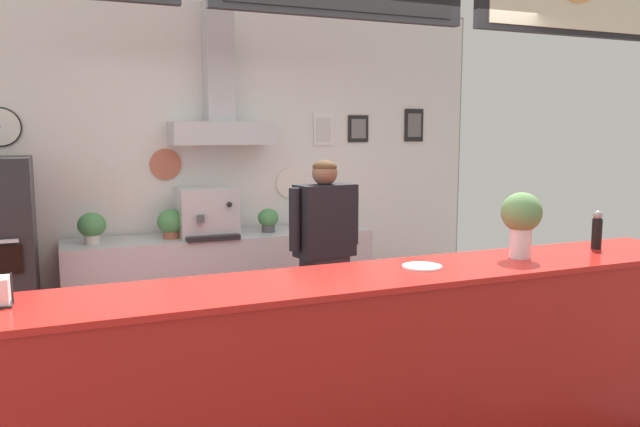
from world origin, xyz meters
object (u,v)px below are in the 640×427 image
potted_thyme (171,223)px  basil_vase (521,220)px  shop_worker (325,262)px  potted_basil (92,227)px  espresso_machine (207,213)px  potted_rosemary (314,215)px  potted_oregano (268,219)px  pepper_grinder (597,230)px  condiment_plate (422,267)px

potted_thyme → basil_vase: size_ratio=0.66×
shop_worker → potted_basil: bearing=-45.3°
espresso_machine → potted_rosemary: 1.00m
espresso_machine → potted_thyme: 0.31m
espresso_machine → potted_oregano: espresso_machine is taller
potted_rosemary → basil_vase: bearing=-84.4°
shop_worker → potted_thyme: bearing=-60.1°
potted_basil → pepper_grinder: bearing=-41.1°
condiment_plate → pepper_grinder: (1.27, 0.05, 0.11)m
potted_basil → potted_rosemary: bearing=0.1°
espresso_machine → potted_thyme: espresso_machine is taller
pepper_grinder → potted_oregano: bearing=118.2°
shop_worker → condiment_plate: shop_worker is taller
potted_oregano → potted_basil: 1.48m
potted_oregano → potted_basil: potted_basil is taller
shop_worker → pepper_grinder: size_ratio=6.88×
potted_thyme → potted_oregano: 0.86m
potted_thyme → potted_oregano: potted_thyme is taller
condiment_plate → shop_worker: bearing=89.3°
shop_worker → potted_rosemary: shop_worker is taller
shop_worker → potted_thyme: 1.47m
potted_thyme → basil_vase: 2.93m
basil_vase → pepper_grinder: 0.63m
espresso_machine → condiment_plate: size_ratio=2.34×
basil_vase → pepper_grinder: (0.62, 0.04, -0.10)m
potted_oregano → pepper_grinder: 2.78m
potted_thyme → pepper_grinder: 3.26m
shop_worker → potted_thyme: (-0.91, 1.14, 0.19)m
potted_oregano → potted_rosemary: bearing=-0.5°
potted_rosemary → basil_vase: (0.25, -2.48, 0.27)m
espresso_machine → basil_vase: size_ratio=1.31×
basil_vase → espresso_machine: bearing=116.7°
potted_oregano → potted_basil: size_ratio=0.84×
potted_rosemary → condiment_plate: size_ratio=1.09×
potted_basil → shop_worker: bearing=-36.5°
potted_thyme → condiment_plate: potted_thyme is taller
potted_basil → basil_vase: (2.17, -2.48, 0.26)m
potted_oregano → potted_thyme: bearing=-179.5°
potted_thyme → potted_rosemary: (1.30, 0.00, -0.01)m
potted_oregano → condiment_plate: size_ratio=1.01×
potted_rosemary → basil_vase: 2.51m
potted_thyme → potted_oregano: bearing=0.5°
potted_rosemary → pepper_grinder: size_ratio=0.98×
potted_rosemary → basil_vase: size_ratio=0.61×
potted_oregano → basil_vase: bearing=-74.5°
espresso_machine → potted_oregano: (0.55, 0.01, -0.09)m
espresso_machine → potted_thyme: bearing=179.9°
espresso_machine → basil_vase: basil_vase is taller
espresso_machine → potted_oregano: size_ratio=2.33×
shop_worker → potted_oregano: 1.16m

